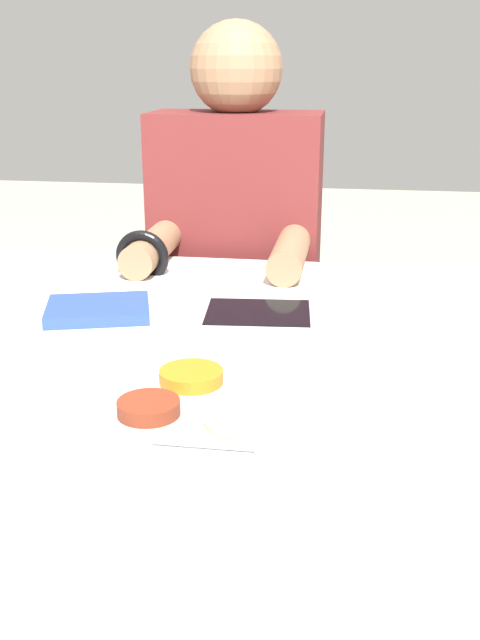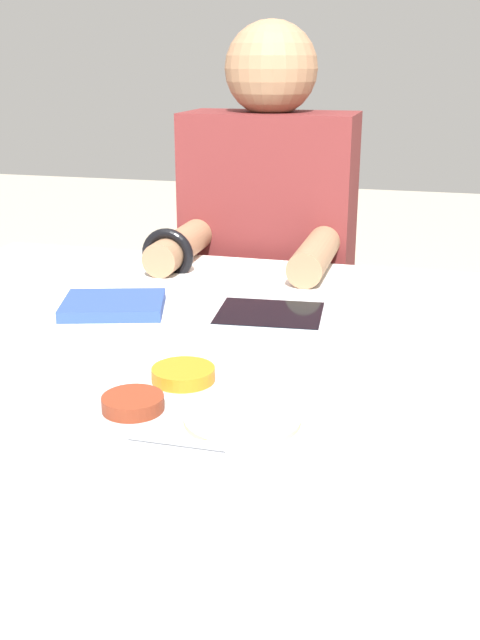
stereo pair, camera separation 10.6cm
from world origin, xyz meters
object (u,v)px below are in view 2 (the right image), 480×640
object	(u,v)px
red_notebook	(114,306)
tablet_device	(270,315)
thali_tray	(196,409)
person_diner	(267,302)

from	to	relation	value
red_notebook	tablet_device	size ratio (longest dim) A/B	0.98
red_notebook	tablet_device	bearing A→B (deg)	6.86
thali_tray	red_notebook	size ratio (longest dim) A/B	1.66
tablet_device	person_diner	bearing A→B (deg)	103.03
tablet_device	red_notebook	bearing A→B (deg)	-173.14
red_notebook	person_diner	distance (m)	0.59
thali_tray	tablet_device	size ratio (longest dim) A/B	1.64
thali_tray	person_diner	size ratio (longest dim) A/B	0.28
thali_tray	person_diner	xyz separation A→B (m)	(-0.11, 0.90, -0.15)
red_notebook	person_diner	xyz separation A→B (m)	(0.15, 0.55, -0.15)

